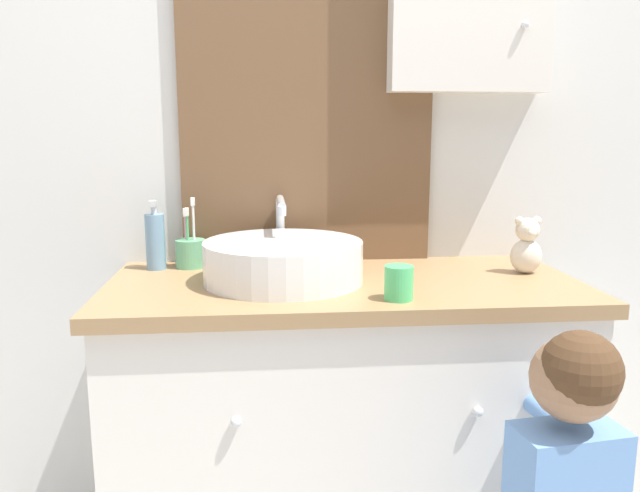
{
  "coord_description": "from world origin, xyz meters",
  "views": [
    {
      "loc": [
        -0.2,
        -1.2,
        1.24
      ],
      "look_at": [
        -0.07,
        0.28,
        0.96
      ],
      "focal_mm": 35.0,
      "sensor_mm": 36.0,
      "label": 1
    }
  ],
  "objects_px": {
    "drinking_cup": "(399,283)",
    "soap_dispenser": "(155,241)",
    "sink_basin": "(283,260)",
    "toothbrush_holder": "(190,252)",
    "teddy_bear": "(527,247)"
  },
  "relations": [
    {
      "from": "toothbrush_holder",
      "to": "soap_dispenser",
      "type": "height_order",
      "value": "toothbrush_holder"
    },
    {
      "from": "toothbrush_holder",
      "to": "soap_dispenser",
      "type": "relative_size",
      "value": 1.02
    },
    {
      "from": "teddy_bear",
      "to": "sink_basin",
      "type": "bearing_deg",
      "value": -177.31
    },
    {
      "from": "sink_basin",
      "to": "drinking_cup",
      "type": "height_order",
      "value": "sink_basin"
    },
    {
      "from": "toothbrush_holder",
      "to": "teddy_bear",
      "type": "xyz_separation_m",
      "value": [
        0.9,
        -0.15,
        0.03
      ]
    },
    {
      "from": "sink_basin",
      "to": "teddy_bear",
      "type": "bearing_deg",
      "value": 2.69
    },
    {
      "from": "soap_dispenser",
      "to": "teddy_bear",
      "type": "distance_m",
      "value": 1.0
    },
    {
      "from": "drinking_cup",
      "to": "soap_dispenser",
      "type": "bearing_deg",
      "value": 148.21
    },
    {
      "from": "toothbrush_holder",
      "to": "soap_dispenser",
      "type": "bearing_deg",
      "value": -171.24
    },
    {
      "from": "toothbrush_holder",
      "to": "drinking_cup",
      "type": "relative_size",
      "value": 2.49
    },
    {
      "from": "sink_basin",
      "to": "soap_dispenser",
      "type": "distance_m",
      "value": 0.38
    },
    {
      "from": "toothbrush_holder",
      "to": "teddy_bear",
      "type": "relative_size",
      "value": 1.27
    },
    {
      "from": "soap_dispenser",
      "to": "drinking_cup",
      "type": "xyz_separation_m",
      "value": [
        0.59,
        -0.37,
        -0.04
      ]
    },
    {
      "from": "toothbrush_holder",
      "to": "teddy_bear",
      "type": "height_order",
      "value": "toothbrush_holder"
    },
    {
      "from": "teddy_bear",
      "to": "drinking_cup",
      "type": "height_order",
      "value": "teddy_bear"
    }
  ]
}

